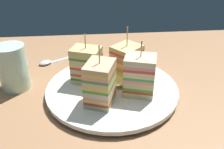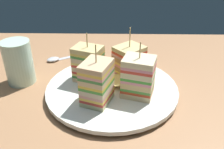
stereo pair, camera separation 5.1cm
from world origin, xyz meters
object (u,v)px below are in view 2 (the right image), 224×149
plate (112,89)px  chip_pile (112,81)px  spoon (60,58)px  drinking_glass (19,65)px  sandwich_wedge_1 (97,82)px  sandwich_wedge_3 (129,62)px  sandwich_wedge_2 (138,77)px  sandwich_wedge_0 (88,64)px

plate → chip_pile: (0.06, 0.99, 1.51)cm
spoon → drinking_glass: 14.26cm
chip_pile → sandwich_wedge_1: bearing=-114.1°
sandwich_wedge_3 → sandwich_wedge_1: bearing=15.7°
plate → drinking_glass: (-21.35, 4.30, 3.34)cm
plate → sandwich_wedge_2: 7.64cm
drinking_glass → plate: bearing=-11.4°
sandwich_wedge_1 → chip_pile: (2.81, 6.29, -3.38)cm
sandwich_wedge_3 → spoon: 22.38cm
plate → chip_pile: 1.80cm
sandwich_wedge_2 → chip_pile: sandwich_wedge_2 is taller
sandwich_wedge_1 → sandwich_wedge_3: (6.47, 9.98, -0.58)cm
plate → drinking_glass: bearing=168.6°
spoon → sandwich_wedge_1: bearing=88.6°
plate → sandwich_wedge_1: (-2.75, -5.31, 4.89)cm
drinking_glass → sandwich_wedge_2: bearing=-15.0°
sandwich_wedge_2 → spoon: bearing=-27.2°
sandwich_wedge_3 → drinking_glass: size_ratio=1.16×
sandwich_wedge_1 → drinking_glass: sandwich_wedge_1 is taller
plate → sandwich_wedge_0: (-5.24, 2.86, 4.62)cm
plate → spoon: size_ratio=2.11×
chip_pile → plate: bearing=-93.7°
sandwich_wedge_1 → sandwich_wedge_0: bearing=36.9°
sandwich_wedge_0 → sandwich_wedge_3: size_ratio=0.94×
sandwich_wedge_1 → spoon: sandwich_wedge_1 is taller
sandwich_wedge_2 → sandwich_wedge_3: (-1.53, 7.51, -0.45)cm
sandwich_wedge_2 → drinking_glass: sandwich_wedge_2 is taller
spoon → chip_pile: bearing=103.6°
sandwich_wedge_0 → spoon: 17.27cm
plate → sandwich_wedge_0: sandwich_wedge_0 is taller
sandwich_wedge_1 → sandwich_wedge_2: 8.37cm
sandwich_wedge_2 → spoon: sandwich_wedge_2 is taller
sandwich_wedge_0 → chip_pile: 6.43cm
sandwich_wedge_0 → spoon: (-9.50, 13.45, -5.20)cm
spoon → drinking_glass: (-6.60, -12.01, 3.92)cm
chip_pile → sandwich_wedge_2: bearing=-36.4°
sandwich_wedge_0 → chip_pile: size_ratio=1.59×
sandwich_wedge_1 → drinking_glass: 20.99cm
sandwich_wedge_1 → chip_pile: sandwich_wedge_1 is taller
sandwich_wedge_0 → drinking_glass: bearing=-164.4°
chip_pile → spoon: (-14.81, 15.33, -2.09)cm
chip_pile → drinking_glass: 21.74cm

